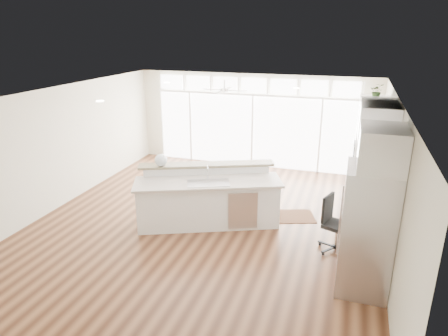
% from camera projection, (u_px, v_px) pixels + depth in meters
% --- Properties ---
extents(floor, '(7.00, 8.00, 0.02)m').
position_uv_depth(floor, '(206.00, 222.00, 8.49)').
color(floor, '#482616').
rests_on(floor, ground).
extents(ceiling, '(7.00, 8.00, 0.02)m').
position_uv_depth(ceiling, '(204.00, 95.00, 7.60)').
color(ceiling, silver).
rests_on(ceiling, wall_back).
extents(wall_back, '(7.00, 0.04, 2.70)m').
position_uv_depth(wall_back, '(253.00, 121.00, 11.64)').
color(wall_back, beige).
rests_on(wall_back, floor).
extents(wall_front, '(7.00, 0.04, 2.70)m').
position_uv_depth(wall_front, '(80.00, 269.00, 4.45)').
color(wall_front, beige).
rests_on(wall_front, floor).
extents(wall_left, '(0.04, 8.00, 2.70)m').
position_uv_depth(wall_left, '(61.00, 147.00, 9.06)').
color(wall_left, beige).
rests_on(wall_left, floor).
extents(wall_right, '(0.04, 8.00, 2.70)m').
position_uv_depth(wall_right, '(391.00, 181.00, 7.03)').
color(wall_right, beige).
rests_on(wall_right, floor).
extents(glass_wall, '(5.80, 0.06, 2.08)m').
position_uv_depth(glass_wall, '(253.00, 131.00, 11.68)').
color(glass_wall, white).
rests_on(glass_wall, wall_back).
extents(transom_row, '(5.90, 0.06, 0.40)m').
position_uv_depth(transom_row, '(254.00, 85.00, 11.24)').
color(transom_row, white).
rests_on(transom_row, wall_back).
extents(desk_window, '(0.04, 0.85, 0.85)m').
position_uv_depth(desk_window, '(389.00, 165.00, 7.24)').
color(desk_window, white).
rests_on(desk_window, wall_right).
extents(ceiling_fan, '(1.16, 1.16, 0.32)m').
position_uv_depth(ceiling_fan, '(224.00, 86.00, 10.33)').
color(ceiling_fan, white).
rests_on(ceiling_fan, ceiling).
extents(recessed_lights, '(3.40, 3.00, 0.02)m').
position_uv_depth(recessed_lights, '(208.00, 94.00, 7.79)').
color(recessed_lights, '#F0DFCC').
rests_on(recessed_lights, ceiling).
extents(oven_cabinet, '(0.64, 1.20, 2.50)m').
position_uv_depth(oven_cabinet, '(369.00, 155.00, 8.77)').
color(oven_cabinet, white).
rests_on(oven_cabinet, floor).
extents(desk_nook, '(0.72, 1.30, 0.76)m').
position_uv_depth(desk_nook, '(363.00, 220.00, 7.72)').
color(desk_nook, white).
rests_on(desk_nook, floor).
extents(upper_cabinets, '(0.64, 1.30, 0.64)m').
position_uv_depth(upper_cabinets, '(378.00, 120.00, 7.06)').
color(upper_cabinets, white).
rests_on(upper_cabinets, wall_right).
extents(refrigerator, '(0.76, 0.90, 2.00)m').
position_uv_depth(refrigerator, '(367.00, 230.00, 6.04)').
color(refrigerator, silver).
rests_on(refrigerator, floor).
extents(fridge_cabinet, '(0.64, 0.90, 0.60)m').
position_uv_depth(fridge_cabinet, '(382.00, 148.00, 5.60)').
color(fridge_cabinet, white).
rests_on(fridge_cabinet, wall_right).
extents(framed_photos, '(0.06, 0.22, 0.80)m').
position_uv_depth(framed_photos, '(386.00, 162.00, 7.85)').
color(framed_photos, black).
rests_on(framed_photos, wall_right).
extents(kitchen_island, '(3.18, 2.21, 1.18)m').
position_uv_depth(kitchen_island, '(208.00, 198.00, 8.20)').
color(kitchen_island, white).
rests_on(kitchen_island, floor).
extents(rug, '(1.12, 0.96, 0.01)m').
position_uv_depth(rug, '(292.00, 216.00, 8.73)').
color(rug, '#381D11').
rests_on(rug, floor).
extents(office_chair, '(0.69, 0.67, 1.05)m').
position_uv_depth(office_chair, '(337.00, 225.00, 7.22)').
color(office_chair, black).
rests_on(office_chair, floor).
extents(fishbowl, '(0.35, 0.35, 0.26)m').
position_uv_depth(fishbowl, '(161.00, 160.00, 8.26)').
color(fishbowl, silver).
rests_on(fishbowl, kitchen_island).
extents(monitor, '(0.14, 0.49, 0.40)m').
position_uv_depth(monitor, '(362.00, 192.00, 7.55)').
color(monitor, black).
rests_on(monitor, desk_nook).
extents(keyboard, '(0.17, 0.32, 0.02)m').
position_uv_depth(keyboard, '(352.00, 200.00, 7.67)').
color(keyboard, silver).
rests_on(keyboard, desk_nook).
extents(potted_plant, '(0.29, 0.32, 0.25)m').
position_uv_depth(potted_plant, '(377.00, 93.00, 8.32)').
color(potted_plant, '#355725').
rests_on(potted_plant, oven_cabinet).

